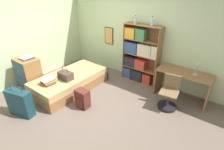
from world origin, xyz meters
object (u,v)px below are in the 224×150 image
at_px(suitcase, 20,103).
at_px(desk_chair, 168,98).
at_px(desk, 183,80).
at_px(handbag, 66,75).
at_px(book_stack_on_bed, 49,81).
at_px(bookcase, 139,56).
at_px(dresser, 29,74).
at_px(bottle_brown, 152,22).
at_px(bed, 71,81).
at_px(bottle_green, 135,20).
at_px(backpack, 82,99).
at_px(magazine_pile_on_dresser, 26,58).
at_px(desk_lamp, 199,66).

relative_size(suitcase, desk_chair, 0.93).
bearing_deg(desk, handbag, -146.61).
distance_m(book_stack_on_bed, bookcase, 2.56).
height_order(dresser, bottle_brown, bottle_brown).
distance_m(dresser, desk_chair, 3.73).
xyz_separation_m(bed, dresser, (-0.89, -0.71, 0.24)).
distance_m(handbag, bottle_green, 2.35).
relative_size(bookcase, backpack, 3.71).
bearing_deg(backpack, magazine_pile_on_dresser, -171.69).
distance_m(handbag, magazine_pile_on_dresser, 1.15).
bearing_deg(desk_chair, handbag, -155.79).
height_order(book_stack_on_bed, desk, desk).
relative_size(suitcase, bookcase, 0.44).
bearing_deg(dresser, handbag, 24.66).
height_order(bookcase, bottle_brown, bottle_brown).
bearing_deg(bookcase, book_stack_on_bed, -120.83).
xyz_separation_m(book_stack_on_bed, bottle_green, (1.14, 2.15, 1.28)).
distance_m(suitcase, desk_chair, 3.39).
distance_m(handbag, suitcase, 1.23).
xyz_separation_m(bottle_green, desk_chair, (1.41, -0.67, -1.53)).
distance_m(magazine_pile_on_dresser, bottle_brown, 3.41).
xyz_separation_m(bottle_green, desk, (1.53, -0.09, -1.26)).
distance_m(desk, desk_chair, 0.64).
bearing_deg(desk_chair, desk_lamp, 56.94).
xyz_separation_m(bottle_green, bottle_brown, (0.47, 0.04, 0.01)).
xyz_separation_m(bed, desk_lamp, (2.89, 1.42, 0.76)).
relative_size(bottle_green, bottle_brown, 0.93).
height_order(suitcase, bottle_green, bottle_green).
height_order(handbag, desk_chair, handbag).
bearing_deg(bed, backpack, -24.98).
distance_m(desk_chair, backpack, 2.05).
height_order(magazine_pile_on_dresser, backpack, magazine_pile_on_dresser).
bearing_deg(bottle_green, desk, -3.55).
bearing_deg(backpack, handbag, 167.59).
bearing_deg(backpack, book_stack_on_bed, -165.39).
xyz_separation_m(dresser, desk, (3.51, 2.11, 0.07)).
relative_size(desk, backpack, 2.83).
xyz_separation_m(bed, suitcase, (-0.01, -1.44, 0.09)).
relative_size(bottle_brown, backpack, 0.52).
relative_size(suitcase, dresser, 0.82).
height_order(handbag, bookcase, bookcase).
distance_m(bottle_brown, backpack, 2.59).
bearing_deg(desk_lamp, desk_chair, -123.06).
distance_m(book_stack_on_bed, suitcase, 0.82).
distance_m(bed, backpack, 0.97).
bearing_deg(desk, backpack, -133.81).
relative_size(dresser, bookcase, 0.53).
relative_size(bed, suitcase, 2.82).
relative_size(book_stack_on_bed, desk_chair, 0.47).
xyz_separation_m(suitcase, bookcase, (1.27, 2.98, 0.48)).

